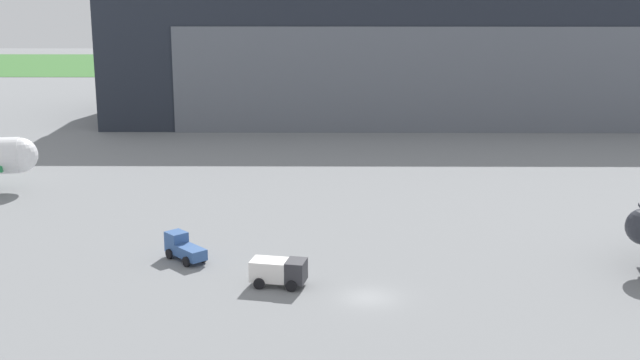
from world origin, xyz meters
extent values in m
plane|color=slate|center=(0.00, 0.00, 0.00)|extent=(440.00, 440.00, 0.00)
cube|color=#3A6E32|center=(0.00, 171.20, 0.04)|extent=(440.00, 56.00, 0.08)
cube|color=#232833|center=(12.00, 89.20, 10.73)|extent=(105.97, 34.94, 21.45)
cube|color=slate|center=(12.00, 71.58, 8.58)|extent=(80.54, 0.30, 17.16)
sphere|color=white|center=(-40.40, 34.43, 4.33)|extent=(4.21, 4.21, 4.21)
cube|color=#335693|center=(-17.42, 10.07, 1.43)|extent=(2.38, 2.39, 1.93)
cube|color=#335693|center=(-15.81, 8.29, 0.97)|extent=(3.25, 3.36, 1.01)
cylinder|color=black|center=(-16.69, 10.62, 0.47)|extent=(0.82, 0.87, 0.93)
cylinder|color=black|center=(-18.03, 9.41, 0.47)|extent=(0.82, 0.87, 0.93)
cylinder|color=black|center=(-14.76, 8.47, 0.47)|extent=(0.82, 0.87, 0.93)
cylinder|color=black|center=(-16.10, 7.27, 0.47)|extent=(0.82, 0.87, 0.93)
cube|color=#2D2D33|center=(-5.98, 2.35, 1.41)|extent=(1.98, 2.44, 1.86)
cube|color=white|center=(-8.25, 2.82, 1.36)|extent=(3.45, 2.74, 1.76)
cylinder|color=black|center=(-6.35, 1.23, 0.48)|extent=(0.99, 0.45, 0.95)
cylinder|color=black|center=(-5.88, 3.53, 0.48)|extent=(0.99, 0.45, 0.95)
cylinder|color=black|center=(-9.08, 1.79, 0.48)|extent=(0.99, 0.45, 0.95)
cylinder|color=black|center=(-8.61, 4.09, 0.48)|extent=(0.99, 0.45, 0.95)
camera|label=1|loc=(-3.43, -65.23, 26.31)|focal=47.68mm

